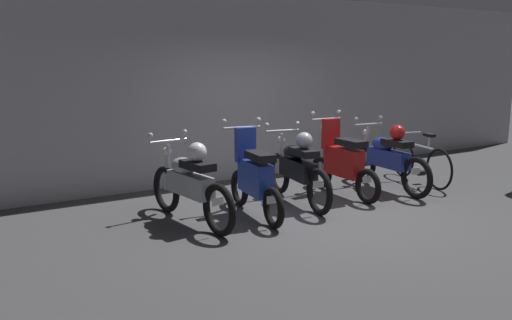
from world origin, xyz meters
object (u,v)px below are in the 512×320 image
motorbike_slot_3 (342,162)px  motorbike_slot_4 (388,158)px  motorbike_slot_1 (254,178)px  bicycle (420,162)px  motorbike_slot_2 (298,168)px  motorbike_slot_0 (190,183)px

motorbike_slot_3 → motorbike_slot_4: bearing=-7.4°
motorbike_slot_3 → motorbike_slot_4: size_ratio=0.86×
motorbike_slot_1 → bicycle: motorbike_slot_1 is taller
motorbike_slot_4 → bicycle: size_ratio=1.16×
motorbike_slot_2 → motorbike_slot_3: 0.87m
motorbike_slot_1 → motorbike_slot_4: bearing=2.7°
motorbike_slot_2 → bicycle: 2.57m
bicycle → motorbike_slot_0: bearing=-179.7°
motorbike_slot_2 → motorbike_slot_1: bearing=-166.7°
motorbike_slot_2 → motorbike_slot_4: size_ratio=0.99×
motorbike_slot_1 → motorbike_slot_4: motorbike_slot_1 is taller
motorbike_slot_3 → motorbike_slot_0: bearing=-177.9°
motorbike_slot_1 → motorbike_slot_3: size_ratio=1.00×
motorbike_slot_2 → bicycle: motorbike_slot_2 is taller
motorbike_slot_1 → motorbike_slot_2: (0.87, 0.21, 0.00)m
motorbike_slot_2 → motorbike_slot_4: 1.75m
motorbike_slot_3 → motorbike_slot_4: (0.87, -0.11, 0.00)m
motorbike_slot_1 → motorbike_slot_2: motorbike_slot_1 is taller
bicycle → motorbike_slot_4: bearing=-177.1°
motorbike_slot_0 → motorbike_slot_2: (1.75, 0.07, 0.00)m
motorbike_slot_0 → motorbike_slot_2: size_ratio=1.00×
motorbike_slot_3 → bicycle: bearing=-2.4°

